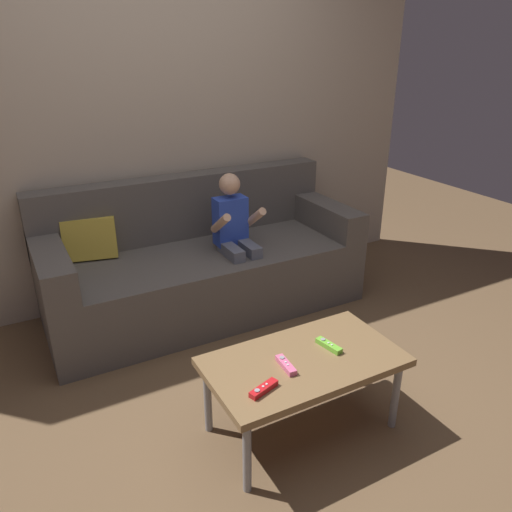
# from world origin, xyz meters

# --- Properties ---
(ground_plane) EXTENTS (8.32, 8.32, 0.00)m
(ground_plane) POSITION_xyz_m (0.00, 0.00, 0.00)
(ground_plane) COLOR brown
(wall_back) EXTENTS (4.16, 0.05, 2.50)m
(wall_back) POSITION_xyz_m (0.00, 1.58, 1.25)
(wall_back) COLOR #B2A38E
(wall_back) RESTS_ON ground
(couch) EXTENTS (2.06, 0.80, 0.87)m
(couch) POSITION_xyz_m (0.15, 1.18, 0.31)
(couch) COLOR #56514C
(couch) RESTS_ON ground
(person_seated_on_couch) EXTENTS (0.29, 0.36, 0.94)m
(person_seated_on_couch) POSITION_xyz_m (0.33, 1.01, 0.55)
(person_seated_on_couch) COLOR slate
(person_seated_on_couch) RESTS_ON ground
(coffee_table) EXTENTS (0.88, 0.49, 0.39)m
(coffee_table) POSITION_xyz_m (0.10, -0.14, 0.36)
(coffee_table) COLOR brown
(coffee_table) RESTS_ON ground
(game_remote_red_near_edge) EXTENTS (0.14, 0.08, 0.03)m
(game_remote_red_near_edge) POSITION_xyz_m (-0.17, -0.26, 0.41)
(game_remote_red_near_edge) COLOR red
(game_remote_red_near_edge) RESTS_ON coffee_table
(game_remote_lime_center) EXTENTS (0.06, 0.14, 0.03)m
(game_remote_lime_center) POSITION_xyz_m (0.25, -0.13, 0.41)
(game_remote_lime_center) COLOR #72C638
(game_remote_lime_center) RESTS_ON coffee_table
(game_remote_pink_far_corner) EXTENTS (0.05, 0.14, 0.03)m
(game_remote_pink_far_corner) POSITION_xyz_m (-0.01, -0.16, 0.41)
(game_remote_pink_far_corner) COLOR pink
(game_remote_pink_far_corner) RESTS_ON coffee_table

